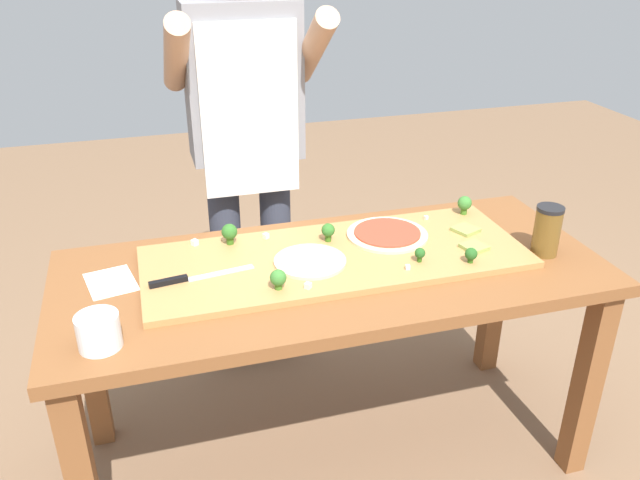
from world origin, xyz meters
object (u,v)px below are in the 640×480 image
at_px(pizza_whole_white_garlic, 310,261).
at_px(flour_cup, 99,333).
at_px(pizza_whole_tomato_red, 387,234).
at_px(cheese_crumble_b, 426,218).
at_px(chefs_knife, 187,279).
at_px(cheese_crumble_e, 195,242).
at_px(pizza_slice_center, 474,247).
at_px(pizza_slice_far_right, 466,230).
at_px(broccoli_floret_back_left, 328,231).
at_px(broccoli_floret_back_right, 471,254).
at_px(cheese_crumble_d, 408,267).
at_px(broccoli_floret_front_left, 278,278).
at_px(recipe_note, 111,282).
at_px(prep_table, 332,296).
at_px(cheese_crumble_a, 308,286).
at_px(broccoli_floret_center_left, 465,204).
at_px(sauce_jar, 547,231).
at_px(broccoli_floret_front_right, 229,232).
at_px(cook_center, 246,130).
at_px(broccoli_floret_front_mid, 420,254).
at_px(cheese_crumble_c, 266,236).

bearing_deg(pizza_whole_white_garlic, flour_cup, -158.32).
relative_size(pizza_whole_tomato_red, cheese_crumble_b, 21.79).
relative_size(chefs_knife, flour_cup, 2.86).
bearing_deg(cheese_crumble_e, pizza_slice_center, -17.83).
height_order(pizza_slice_far_right, broccoli_floret_back_left, broccoli_floret_back_left).
xyz_separation_m(broccoli_floret_back_right, cheese_crumble_d, (-0.20, 0.01, -0.02)).
height_order(broccoli_floret_front_left, cheese_crumble_e, broccoli_floret_front_left).
distance_m(pizza_whole_white_garlic, recipe_note, 0.59).
xyz_separation_m(prep_table, cheese_crumble_a, (-0.11, -0.13, 0.13)).
height_order(broccoli_floret_center_left, cheese_crumble_a, broccoli_floret_center_left).
xyz_separation_m(prep_table, cheese_crumble_e, (-0.39, 0.23, 0.13)).
distance_m(pizza_whole_tomato_red, cheese_crumble_a, 0.42).
xyz_separation_m(cheese_crumble_a, sauce_jar, (0.78, 0.03, 0.05)).
bearing_deg(recipe_note, broccoli_floret_front_left, -24.34).
bearing_deg(broccoli_floret_back_left, pizza_slice_far_right, -7.07).
distance_m(broccoli_floret_front_right, cook_center, 0.49).
height_order(pizza_whole_white_garlic, cheese_crumble_a, same).
distance_m(broccoli_floret_back_right, cheese_crumble_a, 0.51).
relative_size(broccoli_floret_front_mid, sauce_jar, 0.28).
xyz_separation_m(broccoli_floret_front_right, cheese_crumble_c, (0.12, 0.01, -0.03)).
distance_m(cheese_crumble_a, cook_center, 0.80).
bearing_deg(broccoli_floret_front_left, prep_table, 30.30).
bearing_deg(cheese_crumble_c, cheese_crumble_b, -0.86).
distance_m(pizza_whole_tomato_red, pizza_slice_far_right, 0.27).
distance_m(broccoli_floret_back_left, cheese_crumble_a, 0.30).
height_order(broccoli_floret_front_right, cook_center, cook_center).
relative_size(pizza_whole_tomato_red, cheese_crumble_d, 19.91).
distance_m(pizza_slice_far_right, cheese_crumble_e, 0.89).
height_order(broccoli_floret_center_left, flour_cup, flour_cup).
height_order(pizza_whole_white_garlic, cook_center, cook_center).
distance_m(chefs_knife, broccoli_floret_back_left, 0.48).
height_order(chefs_knife, pizza_slice_far_right, chefs_knife).
bearing_deg(sauce_jar, cheese_crumble_d, -178.90).
relative_size(prep_table, flour_cup, 15.50).
xyz_separation_m(broccoli_floret_back_left, cheese_crumble_d, (0.17, -0.24, -0.03)).
relative_size(broccoli_floret_back_left, cheese_crumble_a, 3.67).
relative_size(chefs_knife, sauce_jar, 1.91).
relative_size(pizza_slice_far_right, broccoli_floret_front_mid, 1.62).
bearing_deg(broccoli_floret_front_mid, chefs_knife, 173.41).
bearing_deg(sauce_jar, pizza_whole_tomato_red, 153.98).
distance_m(pizza_slice_center, recipe_note, 1.11).
xyz_separation_m(cheese_crumble_a, flour_cup, (-0.56, -0.10, 0.01)).
relative_size(pizza_whole_white_garlic, broccoli_floret_front_right, 3.21).
relative_size(broccoli_floret_front_mid, cheese_crumble_e, 2.52).
bearing_deg(cheese_crumble_b, chefs_knife, -166.55).
relative_size(chefs_knife, pizza_slice_center, 4.35).
xyz_separation_m(pizza_whole_white_garlic, broccoli_floret_front_mid, (0.32, -0.08, 0.02)).
relative_size(pizza_slice_center, recipe_note, 0.42).
xyz_separation_m(cheese_crumble_d, cheese_crumble_e, (-0.59, 0.34, 0.00)).
height_order(pizza_slice_center, recipe_note, pizza_slice_center).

